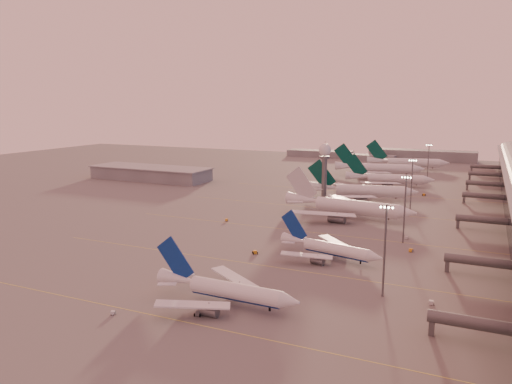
% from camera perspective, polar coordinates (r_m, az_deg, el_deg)
% --- Properties ---
extents(ground, '(700.00, 700.00, 0.00)m').
position_cam_1_polar(ground, '(158.51, -7.05, -8.46)').
color(ground, '#5F5C5C').
rests_on(ground, ground).
extents(taxiway_markings, '(180.00, 185.25, 0.02)m').
position_cam_1_polar(taxiway_markings, '(196.55, 9.23, -4.81)').
color(taxiway_markings, '#D4C94A').
rests_on(taxiway_markings, ground).
extents(hangar, '(82.00, 27.00, 8.50)m').
position_cam_1_polar(hangar, '(336.86, -11.95, 2.14)').
color(hangar, slate).
rests_on(hangar, ground).
extents(radar_tower, '(6.40, 6.40, 31.10)m').
position_cam_1_polar(radar_tower, '(260.02, 7.86, 3.61)').
color(radar_tower, '#54565B').
rests_on(radar_tower, ground).
extents(mast_a, '(3.60, 0.56, 25.00)m').
position_cam_1_polar(mast_a, '(134.30, 14.51, -6.04)').
color(mast_a, '#54565B').
rests_on(mast_a, ground).
extents(mast_b, '(3.60, 0.56, 25.00)m').
position_cam_1_polar(mast_b, '(187.61, 16.65, -1.53)').
color(mast_b, '#54565B').
rests_on(mast_b, ground).
extents(mast_c, '(3.60, 0.56, 25.00)m').
position_cam_1_polar(mast_c, '(241.96, 17.36, 1.02)').
color(mast_c, '#54565B').
rests_on(mast_c, ground).
extents(mast_d, '(3.60, 0.56, 25.00)m').
position_cam_1_polar(mast_d, '(330.87, 19.08, 3.30)').
color(mast_d, '#54565B').
rests_on(mast_d, ground).
extents(distant_horizon, '(165.00, 37.50, 9.00)m').
position_cam_1_polar(distant_horizon, '(461.31, 15.00, 4.10)').
color(distant_horizon, slate).
rests_on(distant_horizon, ground).
extents(narrowbody_near, '(40.89, 32.65, 15.98)m').
position_cam_1_polar(narrowbody_near, '(128.77, -3.47, -11.38)').
color(narrowbody_near, silver).
rests_on(narrowbody_near, ground).
extents(narrowbody_mid, '(36.83, 29.08, 14.58)m').
position_cam_1_polar(narrowbody_mid, '(165.70, 8.39, -6.59)').
color(narrowbody_mid, silver).
rests_on(narrowbody_mid, ground).
extents(widebody_white, '(60.87, 48.54, 21.43)m').
position_cam_1_polar(widebody_white, '(224.67, 10.52, -1.97)').
color(widebody_white, silver).
rests_on(widebody_white, ground).
extents(greentail_a, '(56.74, 45.41, 20.80)m').
position_cam_1_polar(greentail_a, '(267.42, 12.11, -0.08)').
color(greentail_a, silver).
rests_on(greentail_a, ground).
extents(greentail_b, '(53.43, 42.89, 19.46)m').
position_cam_1_polar(greentail_b, '(314.56, 15.00, 1.28)').
color(greentail_b, silver).
rests_on(greentail_b, ground).
extents(greentail_c, '(60.81, 48.63, 22.33)m').
position_cam_1_polar(greentail_c, '(356.76, 13.90, 2.44)').
color(greentail_c, silver).
rests_on(greentail_c, ground).
extents(greentail_d, '(60.77, 48.58, 22.35)m').
position_cam_1_polar(greentail_d, '(396.23, 16.95, 3.05)').
color(greentail_d, silver).
rests_on(greentail_d, ground).
extents(gsv_truck_a, '(5.16, 3.87, 1.98)m').
position_cam_1_polar(gsv_truck_a, '(128.28, -15.88, -12.93)').
color(gsv_truck_a, silver).
rests_on(gsv_truck_a, ground).
extents(gsv_tug_near, '(2.84, 4.10, 1.08)m').
position_cam_1_polar(gsv_tug_near, '(124.11, -6.62, -13.63)').
color(gsv_tug_near, '#595B5E').
rests_on(gsv_tug_near, ground).
extents(gsv_catering_a, '(5.33, 2.72, 4.28)m').
position_cam_1_polar(gsv_catering_a, '(136.23, 19.52, -11.23)').
color(gsv_catering_a, silver).
rests_on(gsv_catering_a, ground).
extents(gsv_tug_mid, '(4.17, 4.46, 1.10)m').
position_cam_1_polar(gsv_tug_mid, '(169.69, -0.11, -6.91)').
color(gsv_tug_mid, orange).
rests_on(gsv_tug_mid, ground).
extents(gsv_truck_b, '(6.09, 3.49, 2.32)m').
position_cam_1_polar(gsv_truck_b, '(179.53, 17.43, -6.22)').
color(gsv_truck_b, orange).
rests_on(gsv_truck_b, ground).
extents(gsv_truck_c, '(6.03, 4.18, 2.30)m').
position_cam_1_polar(gsv_truck_c, '(215.27, -3.27, -3.04)').
color(gsv_truck_c, orange).
rests_on(gsv_truck_c, ground).
extents(gsv_catering_b, '(5.39, 2.83, 4.29)m').
position_cam_1_polar(gsv_catering_b, '(195.36, 16.90, -4.57)').
color(gsv_catering_b, silver).
rests_on(gsv_catering_b, ground).
extents(gsv_tug_far, '(4.37, 4.29, 1.09)m').
position_cam_1_polar(gsv_tug_far, '(240.32, 8.59, -1.88)').
color(gsv_tug_far, silver).
rests_on(gsv_tug_far, ground).
extents(gsv_truck_d, '(4.04, 6.16, 2.34)m').
position_cam_1_polar(gsv_truck_d, '(268.65, 4.28, -0.37)').
color(gsv_truck_d, silver).
rests_on(gsv_truck_d, ground).
extents(gsv_tug_hangar, '(3.91, 2.40, 1.10)m').
position_cam_1_polar(gsv_tug_hangar, '(287.87, 18.65, -0.30)').
color(gsv_tug_hangar, orange).
rests_on(gsv_tug_hangar, ground).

